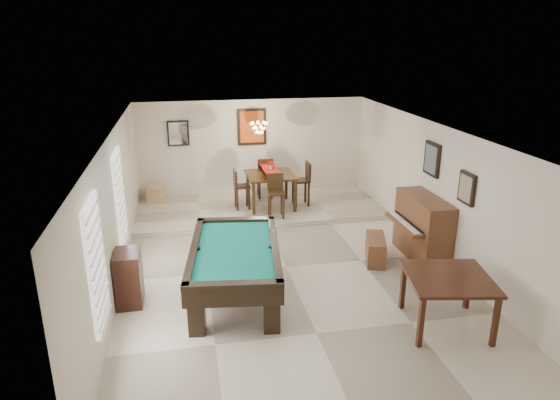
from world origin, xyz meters
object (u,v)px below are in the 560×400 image
object	(u,v)px
apothecary_chest	(129,278)
dining_chair_east	(301,184)
corner_bench	(156,193)
upright_piano	(416,228)
chandelier	(259,124)
pool_table	(235,273)
flower_vase	(270,165)
piano_bench	(375,249)
square_table	(446,301)
dining_chair_north	(265,177)
dining_chair_west	(242,189)
dining_chair_south	(276,196)
dining_table	(271,188)

from	to	relation	value
apothecary_chest	dining_chair_east	distance (m)	5.49
dining_chair_east	corner_bench	world-z (taller)	dining_chair_east
upright_piano	chandelier	distance (m)	4.44
pool_table	chandelier	xyz separation A→B (m)	(1.05, 4.13, 1.76)
flower_vase	chandelier	distance (m)	1.06
piano_bench	flower_vase	size ratio (longest dim) A/B	4.10
chandelier	apothecary_chest	bearing A→B (deg)	-124.79
flower_vase	pool_table	bearing A→B (deg)	-107.83
flower_vase	square_table	bearing A→B (deg)	-73.22
piano_bench	dining_chair_north	bearing A→B (deg)	110.88
square_table	upright_piano	distance (m)	2.44
dining_chair_north	dining_chair_west	xyz separation A→B (m)	(-0.69, -0.76, -0.05)
apothecary_chest	dining_chair_west	world-z (taller)	dining_chair_west
apothecary_chest	piano_bench	bearing A→B (deg)	9.35
dining_chair_east	dining_chair_south	bearing A→B (deg)	-46.34
dining_table	dining_chair_west	world-z (taller)	dining_chair_west
dining_chair_north	dining_chair_south	bearing A→B (deg)	92.85
dining_chair_west	chandelier	distance (m)	1.65
dining_chair_east	corner_bench	xyz separation A→B (m)	(-3.58, 1.00, -0.34)
upright_piano	dining_chair_east	xyz separation A→B (m)	(-1.54, 3.22, 0.04)
piano_bench	flower_vase	bearing A→B (deg)	114.91
dining_chair_south	dining_chair_north	world-z (taller)	dining_chair_north
dining_chair_west	dining_chair_north	bearing A→B (deg)	-45.22
piano_bench	corner_bench	xyz separation A→B (m)	(-4.32, 4.21, 0.08)
flower_vase	upright_piano	bearing A→B (deg)	-54.67
apothecary_chest	dining_table	xyz separation A→B (m)	(3.04, 3.98, 0.14)
upright_piano	dining_chair_north	xyz separation A→B (m)	(-2.32, 4.00, 0.03)
piano_bench	square_table	bearing A→B (deg)	-85.48
dining_table	dining_chair_north	distance (m)	0.76
dining_chair_north	corner_bench	bearing A→B (deg)	-2.01
upright_piano	dining_chair_south	size ratio (longest dim) A/B	1.45
flower_vase	piano_bench	bearing A→B (deg)	-65.09
upright_piano	dining_chair_south	xyz separation A→B (m)	(-2.31, 2.46, 0.01)
dining_chair_south	pool_table	bearing A→B (deg)	-107.39
square_table	chandelier	size ratio (longest dim) A/B	2.01
dining_chair_east	corner_bench	size ratio (longest dim) A/B	2.45
dining_table	dining_chair_west	distance (m)	0.71
upright_piano	dining_chair_east	distance (m)	3.56
square_table	dining_chair_east	xyz separation A→B (m)	(-0.93, 5.57, 0.25)
piano_bench	dining_chair_east	xyz separation A→B (m)	(-0.74, 3.20, 0.42)
pool_table	dining_table	bearing A→B (deg)	79.33
dining_chair_west	pool_table	bearing A→B (deg)	168.31
pool_table	corner_bench	xyz separation A→B (m)	(-1.50, 5.08, -0.12)
flower_vase	dining_chair_south	world-z (taller)	flower_vase
pool_table	dining_chair_west	world-z (taller)	dining_chair_west
piano_bench	corner_bench	size ratio (longest dim) A/B	1.96
dining_table	dining_chair_east	size ratio (longest dim) A/B	1.06
flower_vase	dining_chair_north	world-z (taller)	flower_vase
dining_chair_south	corner_bench	bearing A→B (deg)	152.13
piano_bench	flower_vase	xyz separation A→B (m)	(-1.50, 3.23, 0.94)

